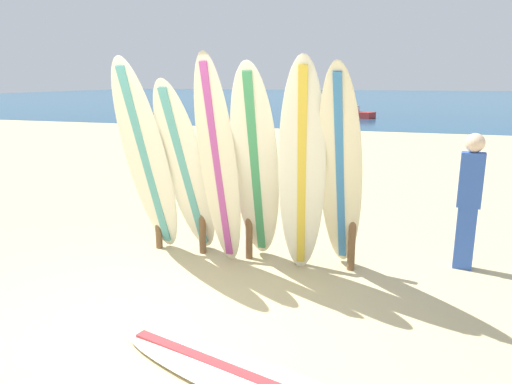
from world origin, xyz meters
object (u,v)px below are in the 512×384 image
Objects in this scene: surfboard_rack at (249,211)px; surfboard_leaning_left at (186,172)px; surfboard_leaning_center_right at (302,173)px; beachgoer_standing at (469,196)px; surfboard_leaning_center at (256,170)px; surfboard_leaning_center_left at (218,166)px; surfboard_leaning_right at (340,175)px; surfboard_leaning_far_left at (147,163)px; small_boat_offshore at (348,113)px.

surfboard_rack is 1.18× the size of surfboard_leaning_left.
surfboard_leaning_center_right is 1.52× the size of beachgoer_standing.
surfboard_leaning_center_right is (0.57, -0.13, 0.03)m from surfboard_leaning_center.
surfboard_leaning_right is at bearing 6.12° from surfboard_leaning_center_left.
small_boat_offshore is (-0.24, 23.98, -1.00)m from surfboard_leaning_far_left.
surfboard_leaning_center is 0.98m from surfboard_leaning_right.
surfboard_leaning_center is 23.96m from small_boat_offshore.
surfboard_leaning_center_left reaches higher than surfboard_leaning_left.
surfboard_leaning_left is 0.91× the size of surfboard_leaning_center_right.
beachgoer_standing is (3.30, 0.75, -0.23)m from surfboard_leaning_left.
beachgoer_standing is at bearing -80.18° from small_boat_offshore.
small_boat_offshore is at bearing 93.83° from surfboard_leaning_center.
surfboard_leaning_left is 3.39m from beachgoer_standing.
surfboard_leaning_center_left is at bearing -179.76° from surfboard_leaning_center_right.
surfboard_leaning_center_right is at bearing -1.20° from surfboard_leaning_far_left.
surfboard_leaning_far_left is at bearing -160.97° from surfboard_rack.
surfboard_rack is 1.63× the size of beachgoer_standing.
surfboard_leaning_left is 0.93× the size of surfboard_leaning_center.
surfboard_leaning_center_left is at bearing -116.26° from surfboard_rack.
surfboard_rack is 0.92m from surfboard_leaning_left.
surfboard_leaning_center_left reaches higher than surfboard_leaning_right.
surfboard_leaning_far_left reaches higher than beachgoer_standing.
beachgoer_standing is at bearing 12.86° from surfboard_leaning_left.
surfboard_leaning_far_left is at bearing -89.42° from small_boat_offshore.
surfboard_leaning_left is at bearing -167.14° from beachgoer_standing.
surfboard_leaning_center_left is 0.98m from surfboard_leaning_center_right.
surfboard_rack is 1.34m from surfboard_leaning_right.
surfboard_leaning_far_left reaches higher than surfboard_leaning_center_right.
small_boat_offshore is at bearing 95.16° from surfboard_leaning_center_right.
surfboard_leaning_center_left reaches higher than surfboard_leaning_far_left.
surfboard_leaning_center_right is at bearing 0.24° from surfboard_leaning_center_left.
small_boat_offshore is (-1.41, 23.57, -0.38)m from surfboard_rack.
surfboard_leaning_center is at bearing 166.89° from surfboard_leaning_center_right.
small_boat_offshore is (-2.57, 23.87, -0.96)m from surfboard_leaning_right.
surfboard_leaning_left reaches higher than beachgoer_standing.
surfboard_leaning_center_right is at bearing -84.84° from small_boat_offshore.
surfboard_leaning_center_left is (0.49, -0.17, 0.14)m from surfboard_leaning_left.
surfboard_leaning_left is at bearing 173.73° from surfboard_leaning_center_right.
surfboard_leaning_center_left is at bearing -161.89° from beachgoer_standing.
surfboard_leaning_far_left is 1.93m from surfboard_leaning_center_right.
surfboard_leaning_far_left is at bearing -176.09° from surfboard_leaning_center.
surfboard_leaning_center_right is at bearing -160.39° from surfboard_leaning_right.
surfboard_leaning_far_left reaches higher than surfboard_leaning_right.
beachgoer_standing is (2.40, 0.78, -0.32)m from surfboard_leaning_center.
surfboard_leaning_left is at bearing 14.76° from surfboard_leaning_far_left.
surfboard_leaning_center_left is 1.55× the size of beachgoer_standing.
surfboard_leaning_left is 0.93× the size of surfboard_leaning_right.
surfboard_leaning_center_right reaches higher than surfboard_leaning_left.
surfboard_leaning_center_left is 1.04× the size of surfboard_leaning_center.
surfboard_leaning_far_left is 0.95m from surfboard_leaning_center_left.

